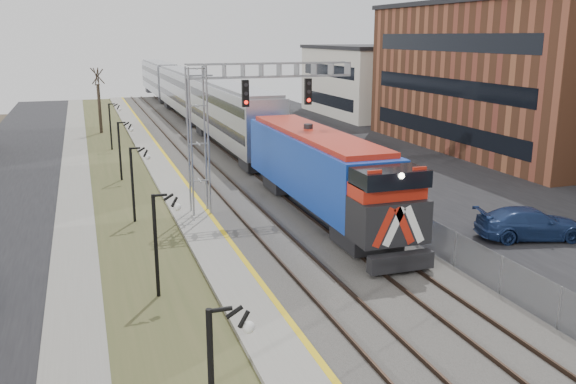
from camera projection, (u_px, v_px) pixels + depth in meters
name	position (u px, v px, depth m)	size (l,w,h in m)	color
sidewalk	(75.00, 194.00, 37.52)	(2.00, 120.00, 0.08)	gray
grass_median	(125.00, 191.00, 38.45)	(4.00, 120.00, 0.06)	#424927
platform	(173.00, 186.00, 39.36)	(2.00, 120.00, 0.24)	gray
ballast_bed	(248.00, 180.00, 40.91)	(8.00, 120.00, 0.20)	#595651
parking_lot	(406.00, 169.00, 44.65)	(16.00, 120.00, 0.04)	black
platform_edge	(186.00, 183.00, 39.60)	(0.24, 120.00, 0.01)	gold
track_near	(218.00, 180.00, 40.25)	(1.58, 120.00, 0.15)	#2D2119
track_far	(269.00, 176.00, 41.33)	(1.58, 120.00, 0.15)	#2D2119
train	(197.00, 100.00, 64.70)	(3.00, 85.85, 5.33)	#153BAA
signal_gantry	(229.00, 112.00, 32.25)	(9.00, 1.07, 8.15)	gray
lampposts	(155.00, 245.00, 22.62)	(0.14, 62.14, 4.00)	black
fence	(306.00, 166.00, 42.04)	(0.04, 120.00, 1.60)	gray
car_lot_d	(530.00, 224.00, 29.22)	(2.11, 5.18, 1.50)	navy
car_lot_e	(334.00, 157.00, 45.66)	(1.64, 4.07, 1.39)	slate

